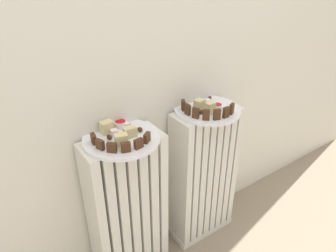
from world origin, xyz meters
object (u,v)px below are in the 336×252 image
(radiator_right, at_px, (203,176))
(jam_bowl_left, at_px, (120,124))
(plate_left, at_px, (122,138))
(fork, at_px, (116,145))
(plate_right, at_px, (207,110))
(jam_bowl_right, at_px, (217,106))
(radiator_left, at_px, (128,211))

(radiator_right, xyz_separation_m, jam_bowl_left, (-0.37, 0.07, 0.36))
(plate_left, bearing_deg, fork, -138.07)
(radiator_right, bearing_deg, plate_right, -116.57)
(jam_bowl_right, bearing_deg, radiator_left, 176.51)
(plate_right, height_order, jam_bowl_right, jam_bowl_right)
(plate_left, xyz_separation_m, jam_bowl_left, (0.03, 0.07, 0.02))
(jam_bowl_left, xyz_separation_m, jam_bowl_right, (0.39, -0.09, -0.00))
(plate_left, bearing_deg, radiator_right, 0.00)
(radiator_left, relative_size, plate_left, 2.43)
(plate_left, height_order, jam_bowl_left, jam_bowl_left)
(radiator_right, bearing_deg, plate_left, -180.00)
(jam_bowl_left, xyz_separation_m, fork, (-0.07, -0.10, -0.01))
(jam_bowl_right, bearing_deg, jam_bowl_left, 166.57)
(radiator_right, relative_size, fork, 7.09)
(plate_left, height_order, fork, fork)
(radiator_left, relative_size, radiator_right, 1.00)
(radiator_left, height_order, plate_left, plate_left)
(plate_left, distance_m, jam_bowl_right, 0.43)
(jam_bowl_left, distance_m, jam_bowl_right, 0.40)
(radiator_right, height_order, jam_bowl_left, jam_bowl_left)
(jam_bowl_right, height_order, fork, jam_bowl_right)
(plate_left, bearing_deg, jam_bowl_left, 65.03)
(plate_right, bearing_deg, jam_bowl_left, 169.47)
(radiator_right, height_order, jam_bowl_right, jam_bowl_right)
(plate_right, relative_size, fork, 2.92)
(plate_left, xyz_separation_m, fork, (-0.04, -0.04, 0.01))
(jam_bowl_right, bearing_deg, plate_right, 136.91)
(radiator_right, distance_m, plate_right, 0.34)
(plate_right, xyz_separation_m, jam_bowl_right, (0.03, -0.03, 0.02))
(radiator_left, distance_m, plate_right, 0.53)
(jam_bowl_right, relative_size, fork, 0.50)
(plate_left, xyz_separation_m, jam_bowl_right, (0.42, -0.03, 0.02))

